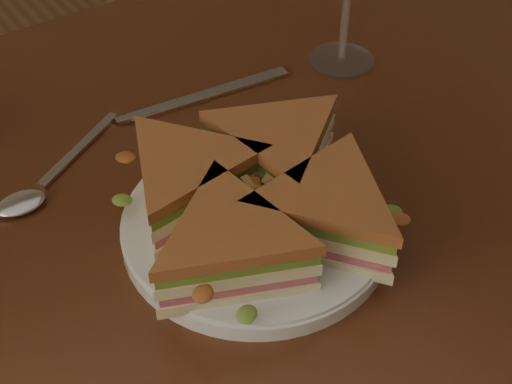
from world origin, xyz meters
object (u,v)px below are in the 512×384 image
Objects in this scene: sandwich_wedges at (256,196)px; table at (181,269)px; plate at (256,225)px; spoon at (36,190)px; knife at (199,98)px.

table is at bearing 118.91° from sandwich_wedges.
plate is at bearing -61.09° from table.
spoon is (-0.15, 0.17, -0.04)m from sandwich_wedges.
spoon is 0.77× the size of knife.
knife is at bearing -18.66° from spoon.
spoon is 0.22m from knife.
spoon reaches higher than knife.
sandwich_wedges is 1.50× the size of knife.
sandwich_wedges is 0.22m from knife.
plate is 0.04m from sandwich_wedges.
knife is (0.07, 0.21, -0.04)m from sandwich_wedges.
sandwich_wedges reaches higher than plate.
knife reaches higher than table.
table is 0.20m from knife.
sandwich_wedges is at bearing -61.09° from table.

